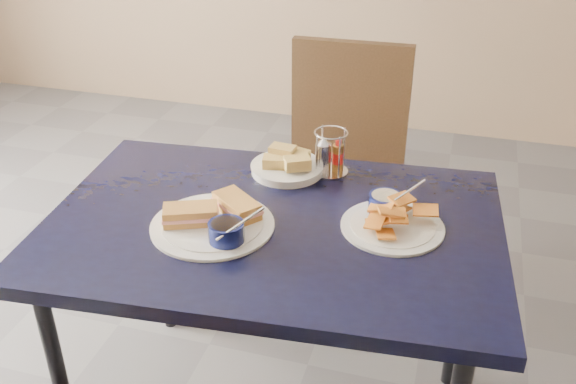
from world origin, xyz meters
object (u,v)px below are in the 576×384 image
(sandwich_plate, at_px, (215,220))
(bread_basket, at_px, (287,165))
(condiment_caddy, at_px, (329,155))
(dining_table, at_px, (273,241))
(chair_far, at_px, (344,155))
(plantain_plate, at_px, (390,217))

(sandwich_plate, xyz_separation_m, bread_basket, (0.09, 0.35, 0.00))
(bread_basket, distance_m, condiment_caddy, 0.13)
(dining_table, height_order, chair_far, chair_far)
(dining_table, xyz_separation_m, condiment_caddy, (0.08, 0.31, 0.12))
(plantain_plate, bearing_deg, condiment_caddy, 132.50)
(sandwich_plate, bearing_deg, bread_basket, 75.08)
(dining_table, height_order, plantain_plate, plantain_plate)
(sandwich_plate, relative_size, plantain_plate, 1.21)
(chair_far, height_order, sandwich_plate, chair_far)
(chair_far, xyz_separation_m, plantain_plate, (0.27, -0.76, 0.21))
(condiment_caddy, bearing_deg, dining_table, -103.96)
(condiment_caddy, bearing_deg, bread_basket, -162.75)
(chair_far, bearing_deg, bread_basket, -96.83)
(dining_table, xyz_separation_m, sandwich_plate, (-0.13, -0.07, 0.09))
(chair_far, relative_size, bread_basket, 4.50)
(dining_table, distance_m, plantain_plate, 0.32)
(chair_far, distance_m, condiment_caddy, 0.58)
(sandwich_plate, distance_m, condiment_caddy, 0.44)
(bread_basket, xyz_separation_m, condiment_caddy, (0.12, 0.04, 0.03))
(dining_table, bearing_deg, condiment_caddy, 76.04)
(condiment_caddy, bearing_deg, plantain_plate, -47.50)
(chair_far, bearing_deg, sandwich_plate, -100.00)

